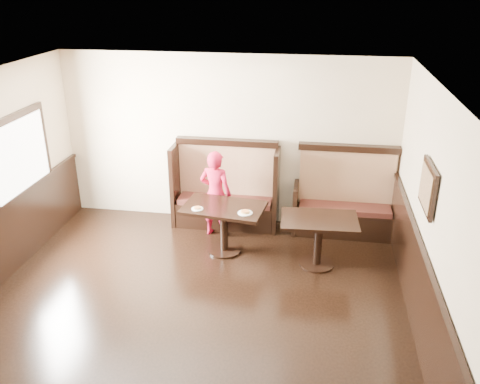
% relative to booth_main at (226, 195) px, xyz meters
% --- Properties ---
extents(ground, '(7.00, 7.00, 0.00)m').
position_rel_booth_main_xyz_m(ground, '(0.00, -3.30, -0.53)').
color(ground, black).
rests_on(ground, ground).
extents(room_shell, '(7.00, 7.00, 7.00)m').
position_rel_booth_main_xyz_m(room_shell, '(-0.30, -3.01, 0.14)').
color(room_shell, beige).
rests_on(room_shell, ground).
extents(booth_main, '(1.75, 0.72, 1.45)m').
position_rel_booth_main_xyz_m(booth_main, '(0.00, 0.00, 0.00)').
color(booth_main, black).
rests_on(booth_main, ground).
extents(booth_neighbor, '(1.65, 0.72, 1.45)m').
position_rel_booth_main_xyz_m(booth_neighbor, '(1.95, -0.00, -0.05)').
color(booth_neighbor, black).
rests_on(booth_neighbor, ground).
extents(table_main, '(1.27, 0.88, 0.75)m').
position_rel_booth_main_xyz_m(table_main, '(0.14, -0.95, 0.05)').
color(table_main, black).
rests_on(table_main, ground).
extents(table_neighbor, '(1.11, 0.76, 0.75)m').
position_rel_booth_main_xyz_m(table_neighbor, '(1.55, -1.13, 0.03)').
color(table_neighbor, black).
rests_on(table_neighbor, ground).
extents(child, '(0.58, 0.43, 1.43)m').
position_rel_booth_main_xyz_m(child, '(-0.09, -0.43, 0.19)').
color(child, '#AA122F').
rests_on(child, ground).
extents(pizza_plate_left, '(0.17, 0.17, 0.03)m').
position_rel_booth_main_xyz_m(pizza_plate_left, '(-0.22, -1.10, 0.24)').
color(pizza_plate_left, white).
rests_on(pizza_plate_left, table_main).
extents(pizza_plate_right, '(0.21, 0.21, 0.04)m').
position_rel_booth_main_xyz_m(pizza_plate_right, '(0.49, -1.13, 0.24)').
color(pizza_plate_right, white).
rests_on(pizza_plate_right, table_main).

